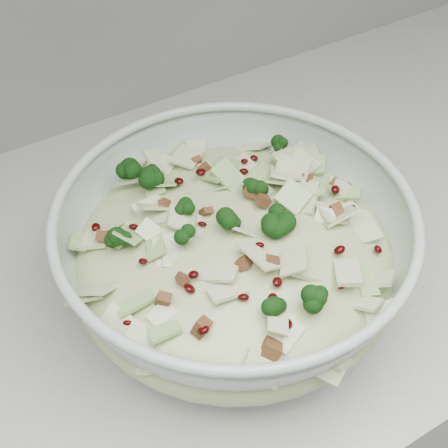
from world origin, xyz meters
name	(u,v)px	position (x,y,z in m)	size (l,w,h in m)	color
mixing_bowl	(234,256)	(0.48, 1.61, 0.97)	(0.38, 0.38, 0.13)	#A9BAAF
salad	(234,241)	(0.48, 1.61, 0.99)	(0.42, 0.42, 0.13)	#B5C486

